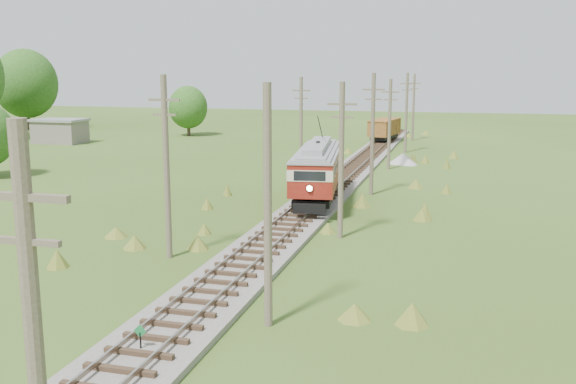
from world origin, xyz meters
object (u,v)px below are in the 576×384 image
(switch_marker, at_px, (140,337))
(gravel_pile, at_px, (404,159))
(streetcar, at_px, (318,166))
(gondola, at_px, (385,128))

(switch_marker, xyz_separation_m, gravel_pile, (4.28, 46.38, -0.14))
(switch_marker, bearing_deg, streetcar, 89.55)
(switch_marker, relative_size, gravel_pile, 0.35)
(switch_marker, bearing_deg, gravel_pile, 84.72)
(switch_marker, distance_m, gravel_pile, 46.58)
(streetcar, height_order, gravel_pile, streetcar)
(switch_marker, relative_size, streetcar, 0.09)
(switch_marker, bearing_deg, gondola, 89.82)
(gondola, bearing_deg, gravel_pile, -68.86)
(streetcar, relative_size, gondola, 1.58)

